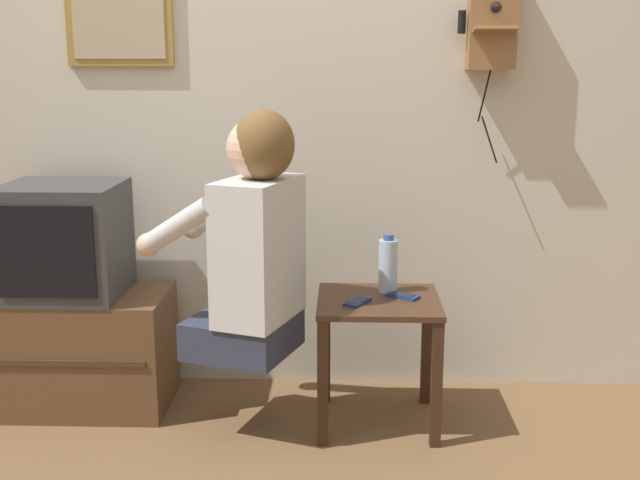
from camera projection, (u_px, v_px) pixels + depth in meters
The scene contains 10 objects.
wall_back at pixel (264, 92), 3.35m from camera, with size 6.80×0.05×2.55m.
side_table at pixel (378, 327), 3.10m from camera, with size 0.47×0.44×0.51m.
person at pixel (252, 240), 2.94m from camera, with size 0.61×0.53×0.92m.
tv_stand at pixel (76, 349), 3.30m from camera, with size 0.76×0.43×0.48m.
television at pixel (64, 240), 3.18m from camera, with size 0.45×0.42×0.45m.
wall_phone_antique at pixel (492, 15), 3.18m from camera, with size 0.23×0.18×0.84m.
framed_picture at pixel (119, 14), 3.26m from camera, with size 0.44×0.03×0.41m.
cell_phone_held at pixel (357, 301), 3.02m from camera, with size 0.11×0.14×0.01m.
cell_phone_spare at pixel (403, 296), 3.09m from camera, with size 0.14×0.12×0.01m.
water_bottle at pixel (388, 265), 3.14m from camera, with size 0.07×0.07×0.23m.
Camera 1 is at (0.35, -2.24, 1.41)m, focal length 45.00 mm.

